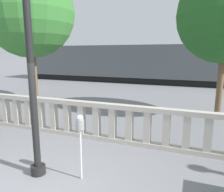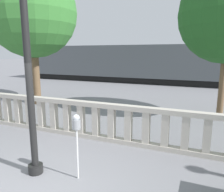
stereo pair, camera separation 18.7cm
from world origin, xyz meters
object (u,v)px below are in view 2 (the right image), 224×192
(lamppost, at_px, (27,50))
(train_far, at_px, (154,58))
(train_near, at_px, (128,63))
(tree_left, at_px, (32,13))
(parking_meter, at_px, (76,127))

(lamppost, height_order, train_far, lamppost)
(train_near, relative_size, tree_left, 2.79)
(parking_meter, bearing_deg, train_far, 98.75)
(train_near, height_order, tree_left, tree_left)
(lamppost, height_order, train_near, lamppost)
(lamppost, height_order, parking_meter, lamppost)
(lamppost, xyz_separation_m, parking_meter, (1.01, 0.18, -1.60))
(parking_meter, relative_size, train_far, 0.06)
(train_near, height_order, train_far, train_far)
(train_far, bearing_deg, tree_left, -93.88)
(train_near, bearing_deg, train_far, 90.00)
(lamppost, relative_size, train_near, 0.27)
(tree_left, bearing_deg, lamppost, -49.33)
(lamppost, xyz_separation_m, train_near, (-3.26, 16.28, -0.98))
(train_far, relative_size, tree_left, 3.56)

